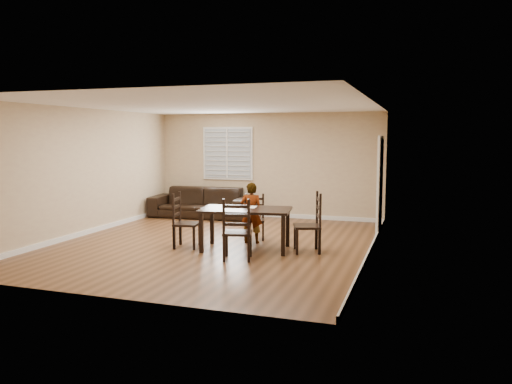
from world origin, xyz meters
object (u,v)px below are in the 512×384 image
dining_table (246,213)px  donut (249,206)px  chair_near (254,218)px  chair_far (237,233)px  chair_right (314,225)px  chair_left (180,222)px  child (251,213)px  sofa (201,203)px

dining_table → donut: bearing=83.7°
dining_table → chair_near: (-0.18, 1.03, -0.27)m
chair_far → chair_right: size_ratio=0.98×
chair_near → chair_far: size_ratio=0.86×
dining_table → chair_left: size_ratio=1.70×
dining_table → child: child is taller
chair_far → chair_right: (1.10, 1.09, 0.01)m
chair_right → donut: bearing=-107.8°
chair_near → chair_right: size_ratio=0.84×
sofa → chair_far: bearing=-61.9°
child → donut: 0.46m
dining_table → chair_right: size_ratio=1.62×
donut → dining_table: bearing=-87.5°
dining_table → chair_right: bearing=1.1°
child → sofa: (-2.28, 2.58, -0.22)m
chair_near → chair_left: bearing=-148.8°
dining_table → chair_right: (1.25, 0.22, -0.19)m
dining_table → chair_near: 1.07m
chair_near → chair_left: 1.63m
dining_table → chair_left: chair_left is taller
chair_near → chair_far: (0.33, -1.90, 0.07)m
dining_table → sofa: size_ratio=0.68×
chair_right → child: (-1.34, 0.37, 0.10)m
dining_table → chair_near: size_ratio=1.92×
chair_left → child: 1.41m
chair_left → donut: chair_left is taller
child → sofa: bearing=-57.0°
chair_near → chair_left: size_ratio=0.89×
chair_left → chair_right: chair_right is taller
child → dining_table: bearing=90.3°
chair_right → sofa: chair_right is taller
chair_far → donut: size_ratio=11.82×
chair_far → chair_left: (-1.40, 0.67, -0.01)m
chair_right → child: child is taller
dining_table → chair_left: (-1.25, -0.20, -0.21)m
dining_table → chair_near: chair_near is taller
chair_right → sofa: 4.67m
child → chair_right: bearing=155.9°
chair_left → child: bearing=-65.9°
child → donut: bearing=93.2°
sofa → chair_right: bearing=-43.1°
sofa → donut: bearing=-55.5°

